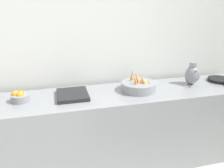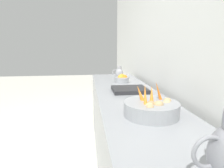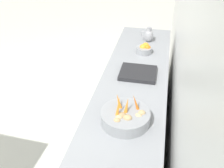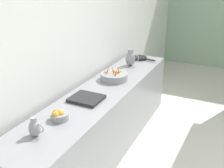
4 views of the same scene
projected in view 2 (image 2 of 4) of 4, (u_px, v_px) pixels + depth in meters
The scene contains 5 objects.
prep_counter at pixel (135, 150), 1.63m from camera, with size 0.61×3.16×0.86m, color gray.
vegetable_colander at pixel (151, 108), 1.24m from camera, with size 0.36×0.36×0.22m.
orange_bowl at pixel (122, 79), 2.38m from camera, with size 0.17×0.17×0.10m.
metal_pitcher_short at pixel (119, 73), 2.67m from camera, with size 0.15×0.11×0.18m.
counter_sink_basin at pixel (130, 90), 1.91m from camera, with size 0.34×0.30×0.04m, color #232326.
Camera 2 is at (-1.14, 1.51, 1.31)m, focal length 30.64 mm.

